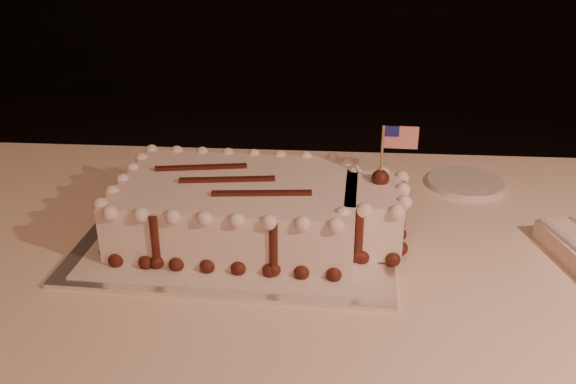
{
  "coord_description": "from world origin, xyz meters",
  "views": [
    {
      "loc": [
        0.05,
        -0.34,
        1.26
      ],
      "look_at": [
        -0.02,
        0.59,
        0.84
      ],
      "focal_mm": 40.0,
      "sensor_mm": 36.0,
      "label": 1
    }
  ],
  "objects": [
    {
      "name": "cake_board",
      "position": [
        -0.1,
        0.59,
        0.75
      ],
      "size": [
        0.52,
        0.4,
        0.01
      ],
      "primitive_type": "cube",
      "rotation": [
        0.0,
        0.0,
        -0.05
      ],
      "color": "white",
      "rests_on": "banquet_table"
    },
    {
      "name": "doily",
      "position": [
        -0.1,
        0.59,
        0.76
      ],
      "size": [
        0.47,
        0.36,
        0.0
      ],
      "primitive_type": "cube",
      "rotation": [
        0.0,
        0.0,
        -0.05
      ],
      "color": "silver",
      "rests_on": "cake_board"
    },
    {
      "name": "sheet_cake",
      "position": [
        -0.07,
        0.59,
        0.81
      ],
      "size": [
        0.49,
        0.29,
        0.19
      ],
      "color": "white",
      "rests_on": "doily"
    },
    {
      "name": "side_plate",
      "position": [
        0.31,
        0.83,
        0.76
      ],
      "size": [
        0.15,
        0.15,
        0.01
      ],
      "primitive_type": "cylinder",
      "color": "silver",
      "rests_on": "banquet_table"
    }
  ]
}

